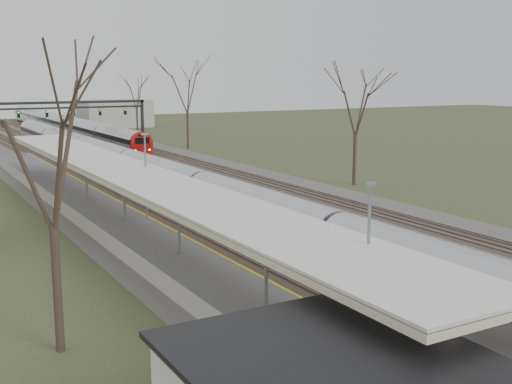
# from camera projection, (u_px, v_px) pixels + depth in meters

# --- Properties ---
(track_bed) EXTENTS (24.00, 160.00, 0.22)m
(track_bed) POSITION_uv_depth(u_px,v_px,m) (150.00, 177.00, 59.68)
(track_bed) COLOR #474442
(track_bed) RESTS_ON ground
(platform) EXTENTS (3.50, 69.00, 1.00)m
(platform) POSITION_uv_depth(u_px,v_px,m) (107.00, 219.00, 40.11)
(platform) COLOR #9E9B93
(platform) RESTS_ON ground
(canopy) EXTENTS (4.10, 50.00, 3.11)m
(canopy) POSITION_uv_depth(u_px,v_px,m) (129.00, 174.00, 35.64)
(canopy) COLOR slate
(canopy) RESTS_ON platform
(signal_gantry) EXTENTS (21.00, 0.59, 6.08)m
(signal_gantry) POSITION_uv_depth(u_px,v_px,m) (68.00, 110.00, 84.45)
(signal_gantry) COLOR black
(signal_gantry) RESTS_ON ground
(tree_west_near) EXTENTS (5.00, 5.00, 10.30)m
(tree_west_near) POSITION_uv_depth(u_px,v_px,m) (49.00, 139.00, 20.56)
(tree_west_near) COLOR #2D231C
(tree_west_near) RESTS_ON ground
(tree_east_far) EXTENTS (5.00, 5.00, 10.30)m
(tree_east_far) POSITION_uv_depth(u_px,v_px,m) (356.00, 100.00, 54.01)
(tree_east_far) COLOR #2D231C
(tree_east_far) RESTS_ON ground
(train_near) EXTENTS (2.62, 90.21, 3.05)m
(train_near) POSITION_uv_depth(u_px,v_px,m) (131.00, 167.00, 55.61)
(train_near) COLOR #ADAFB7
(train_near) RESTS_ON ground
(train_far) EXTENTS (2.62, 75.21, 3.05)m
(train_far) POSITION_uv_depth(u_px,v_px,m) (64.00, 125.00, 105.04)
(train_far) COLOR #ADAFB7
(train_far) RESTS_ON ground
(passenger) EXTENTS (0.54, 0.66, 1.57)m
(passenger) POSITION_uv_depth(u_px,v_px,m) (336.00, 327.00, 19.43)
(passenger) COLOR #2C3C56
(passenger) RESTS_ON platform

